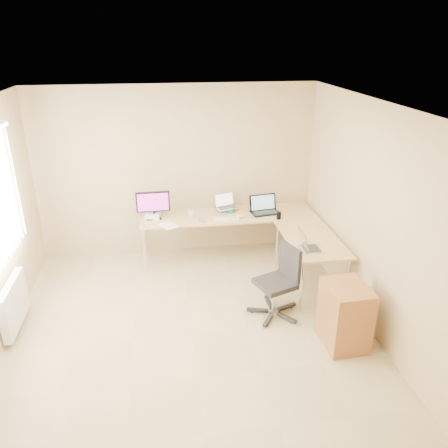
{
  "coord_description": "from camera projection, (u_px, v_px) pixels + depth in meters",
  "views": [
    {
      "loc": [
        -0.25,
        -4.22,
        3.24
      ],
      "look_at": [
        0.55,
        1.1,
        0.9
      ],
      "focal_mm": 35.22,
      "sensor_mm": 36.0,
      "label": 1
    }
  ],
  "objects": [
    {
      "name": "desk_return",
      "position": [
        310.0,
        262.0,
        6.02
      ],
      "size": [
        0.7,
        1.3,
        0.73
      ],
      "primitive_type": "cube",
      "color": "tan",
      "rests_on": "ground"
    },
    {
      "name": "radiator",
      "position": [
        14.0,
        304.0,
        5.11
      ],
      "size": [
        0.09,
        0.8,
        0.55
      ],
      "primitive_type": "cube",
      "color": "white",
      "rests_on": "ground"
    },
    {
      "name": "black_cup",
      "position": [
        279.0,
        215.0,
        6.45
      ],
      "size": [
        0.07,
        0.07,
        0.11
      ],
      "primitive_type": "cylinder",
      "rotation": [
        0.0,
        0.0,
        -0.05
      ],
      "color": "black",
      "rests_on": "desk_main"
    },
    {
      "name": "white_box",
      "position": [
        153.0,
        216.0,
        6.48
      ],
      "size": [
        0.25,
        0.2,
        0.08
      ],
      "primitive_type": "cube",
      "rotation": [
        0.0,
        0.0,
        -0.22
      ],
      "color": "white",
      "rests_on": "desk_main"
    },
    {
      "name": "keyboard",
      "position": [
        226.0,
        219.0,
        6.46
      ],
      "size": [
        0.37,
        0.11,
        0.02
      ],
      "primitive_type": "cube",
      "rotation": [
        0.0,
        0.0,
        -0.03
      ],
      "color": "silver",
      "rests_on": "desk_main"
    },
    {
      "name": "cabinet",
      "position": [
        344.0,
        316.0,
        4.88
      ],
      "size": [
        0.46,
        0.56,
        0.76
      ],
      "primitive_type": "cube",
      "rotation": [
        0.0,
        0.0,
        0.05
      ],
      "color": "#A2612A",
      "rests_on": "ground"
    },
    {
      "name": "mouse",
      "position": [
        239.0,
        216.0,
        6.51
      ],
      "size": [
        0.12,
        0.09,
        0.04
      ],
      "primitive_type": "ellipsoid",
      "rotation": [
        0.0,
        0.0,
        -0.22
      ],
      "color": "silver",
      "rests_on": "desk_main"
    },
    {
      "name": "laptop_return",
      "position": [
        312.0,
        241.0,
        5.51
      ],
      "size": [
        0.35,
        0.28,
        0.23
      ],
      "primitive_type": "cube",
      "rotation": [
        0.0,
        0.0,
        1.58
      ],
      "color": "silver",
      "rests_on": "desk_return"
    },
    {
      "name": "wall_front",
      "position": [
        216.0,
        391.0,
        2.6
      ],
      "size": [
        4.5,
        0.0,
        4.5
      ],
      "primitive_type": "plane",
      "rotation": [
        -1.57,
        0.0,
        0.0
      ],
      "color": "tan",
      "rests_on": "ground"
    },
    {
      "name": "wall_right",
      "position": [
        375.0,
        222.0,
        4.93
      ],
      "size": [
        0.0,
        4.5,
        4.5
      ],
      "primitive_type": "plane",
      "rotation": [
        1.57,
        0.0,
        -1.57
      ],
      "color": "tan",
      "rests_on": "ground"
    },
    {
      "name": "book_stack",
      "position": [
        227.0,
        208.0,
        6.82
      ],
      "size": [
        0.31,
        0.36,
        0.05
      ],
      "primitive_type": "cube",
      "rotation": [
        0.0,
        0.0,
        -0.31
      ],
      "color": "#11674B",
      "rests_on": "desk_main"
    },
    {
      "name": "laptop_black",
      "position": [
        265.0,
        205.0,
        6.63
      ],
      "size": [
        0.47,
        0.38,
        0.27
      ],
      "primitive_type": "cube",
      "rotation": [
        0.0,
        0.0,
        0.16
      ],
      "color": "black",
      "rests_on": "desk_main"
    },
    {
      "name": "water_bottle",
      "position": [
        152.0,
        210.0,
        6.45
      ],
      "size": [
        0.08,
        0.08,
        0.26
      ],
      "primitive_type": "cylinder",
      "rotation": [
        0.0,
        0.0,
        0.1
      ],
      "color": "teal",
      "rests_on": "desk_main"
    },
    {
      "name": "laptop_center",
      "position": [
        226.0,
        201.0,
        6.69
      ],
      "size": [
        0.39,
        0.34,
        0.21
      ],
      "primitive_type": "cube",
      "rotation": [
        0.0,
        0.0,
        0.31
      ],
      "color": "silver",
      "rests_on": "desk_main"
    },
    {
      "name": "papers",
      "position": [
        168.0,
        225.0,
        6.25
      ],
      "size": [
        0.32,
        0.34,
        0.01
      ],
      "primitive_type": "cube",
      "rotation": [
        0.0,
        0.0,
        0.54
      ],
      "color": "white",
      "rests_on": "desk_main"
    },
    {
      "name": "desk_main",
      "position": [
        228.0,
        236.0,
        6.79
      ],
      "size": [
        2.65,
        0.7,
        0.73
      ],
      "primitive_type": "cube",
      "color": "tan",
      "rests_on": "ground"
    },
    {
      "name": "mug",
      "position": [
        191.0,
        213.0,
        6.54
      ],
      "size": [
        0.11,
        0.11,
        0.1
      ],
      "primitive_type": "imported",
      "rotation": [
        0.0,
        0.0,
        0.07
      ],
      "color": "silver",
      "rests_on": "desk_main"
    },
    {
      "name": "office_chair",
      "position": [
        275.0,
        279.0,
        5.33
      ],
      "size": [
        0.71,
        0.71,
        0.91
      ],
      "primitive_type": "cube",
      "rotation": [
        0.0,
        0.0,
        0.36
      ],
      "color": "black",
      "rests_on": "ground"
    },
    {
      "name": "wall_back",
      "position": [
        177.0,
        172.0,
        6.68
      ],
      "size": [
        4.5,
        0.0,
        4.5
      ],
      "primitive_type": "plane",
      "rotation": [
        1.57,
        0.0,
        0.0
      ],
      "color": "tan",
      "rests_on": "ground"
    },
    {
      "name": "floor",
      "position": [
        192.0,
        334.0,
        5.16
      ],
      "size": [
        4.5,
        4.5,
        0.0
      ],
      "primitive_type": "plane",
      "color": "tan",
      "rests_on": "ground"
    },
    {
      "name": "ceiling",
      "position": [
        183.0,
        108.0,
        4.12
      ],
      "size": [
        4.5,
        4.5,
        0.0
      ],
      "primitive_type": "plane",
      "rotation": [
        3.14,
        0.0,
        0.0
      ],
      "color": "white",
      "rests_on": "ground"
    },
    {
      "name": "monitor",
      "position": [
        153.0,
        205.0,
        6.41
      ],
      "size": [
        0.49,
        0.16,
        0.42
      ],
      "primitive_type": "cube",
      "rotation": [
        0.0,
        0.0,
        0.01
      ],
      "color": "black",
      "rests_on": "desk_main"
    },
    {
      "name": "cd_stack",
      "position": [
        202.0,
        220.0,
        6.38
      ],
      "size": [
        0.16,
        0.16,
        0.03
      ],
      "primitive_type": "cylinder",
      "rotation": [
        0.0,
        0.0,
        0.39
      ],
      "color": "#AAAAC5",
      "rests_on": "desk_main"
    },
    {
      "name": "desk_fan",
      "position": [
        152.0,
        208.0,
        6.52
      ],
      "size": [
        0.25,
        0.25,
        0.27
      ],
      "primitive_type": "cylinder",
      "rotation": [
        0.0,
        0.0,
        -0.16
      ],
      "color": "white",
      "rests_on": "desk_main"
    }
  ]
}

